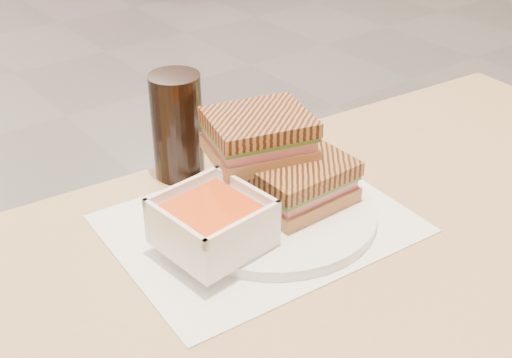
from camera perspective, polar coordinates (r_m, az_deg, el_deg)
main_table at (r=0.86m, az=8.03°, el=-13.85°), size 1.26×0.80×0.75m
tray_liner at (r=0.86m, az=0.30°, el=-3.86°), size 0.38×0.31×0.00m
plate at (r=0.86m, az=1.48°, el=-2.82°), size 0.27×0.27×0.01m
soup_bowl at (r=0.78m, az=-3.76°, el=-3.92°), size 0.12×0.12×0.06m
panini_lower at (r=0.86m, az=3.70°, el=-0.15°), size 0.13×0.11×0.06m
panini_upper at (r=0.86m, az=0.25°, el=3.77°), size 0.15×0.14×0.06m
cola_glass at (r=0.93m, az=-6.78°, el=4.51°), size 0.07×0.07×0.15m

